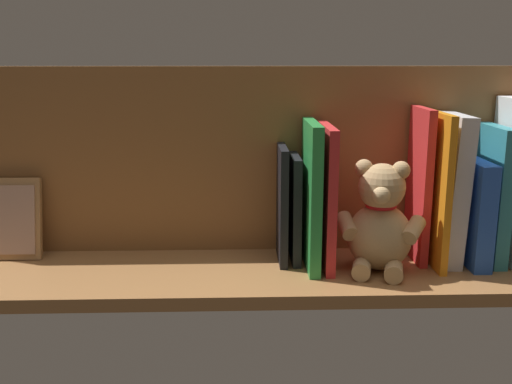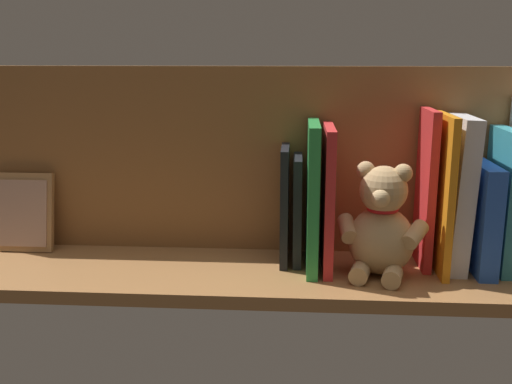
% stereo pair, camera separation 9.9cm
% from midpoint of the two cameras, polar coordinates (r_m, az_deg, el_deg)
% --- Properties ---
extents(ground_plane, '(1.14, 0.25, 0.02)m').
position_cam_midpoint_polar(ground_plane, '(1.03, 2.77, -7.86)').
color(ground_plane, '#9E6B3D').
extents(shelf_back_panel, '(1.14, 0.02, 0.34)m').
position_cam_midpoint_polar(shelf_back_panel, '(1.08, 3.00, 3.03)').
color(shelf_back_panel, brown).
rests_on(shelf_back_panel, ground_plane).
extents(book_0, '(0.02, 0.13, 0.24)m').
position_cam_midpoint_polar(book_0, '(1.09, 24.99, -0.74)').
color(book_0, teal).
rests_on(book_0, ground_plane).
extents(book_1, '(0.03, 0.14, 0.18)m').
position_cam_midpoint_polar(book_1, '(1.08, 23.21, -2.26)').
color(book_1, blue).
rests_on(book_1, ground_plane).
extents(book_2, '(0.04, 0.12, 0.26)m').
position_cam_midpoint_polar(book_2, '(1.06, 21.29, -0.16)').
color(book_2, silver).
rests_on(book_2, ground_plane).
extents(book_3, '(0.01, 0.15, 0.26)m').
position_cam_midpoint_polar(book_3, '(1.05, 19.93, -0.14)').
color(book_3, orange).
rests_on(book_3, ground_plane).
extents(book_4, '(0.01, 0.11, 0.27)m').
position_cam_midpoint_polar(book_4, '(1.06, 18.55, 0.26)').
color(book_4, red).
rests_on(book_4, ground_plane).
extents(teddy_bear, '(0.15, 0.14, 0.19)m').
position_cam_midpoint_polar(teddy_bear, '(1.00, 14.73, -3.23)').
color(teddy_bear, tan).
rests_on(teddy_bear, ground_plane).
extents(book_5, '(0.02, 0.15, 0.24)m').
position_cam_midpoint_polar(book_5, '(1.01, 9.68, -0.58)').
color(book_5, red).
rests_on(book_5, ground_plane).
extents(book_6, '(0.02, 0.15, 0.25)m').
position_cam_midpoint_polar(book_6, '(1.01, 8.25, -0.42)').
color(book_6, green).
rests_on(book_6, ground_plane).
extents(book_7, '(0.02, 0.10, 0.19)m').
position_cam_midpoint_polar(book_7, '(1.04, 6.72, -1.70)').
color(book_7, black).
rests_on(book_7, ground_plane).
extents(book_8, '(0.01, 0.11, 0.20)m').
position_cam_midpoint_polar(book_8, '(1.03, 5.50, -1.27)').
color(book_8, black).
rests_on(book_8, ground_plane).
extents(picture_frame_leaning, '(0.11, 0.04, 0.14)m').
position_cam_midpoint_polar(picture_frame_leaning, '(1.16, -19.14, -1.89)').
color(picture_frame_leaning, '#A87A4C').
rests_on(picture_frame_leaning, ground_plane).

